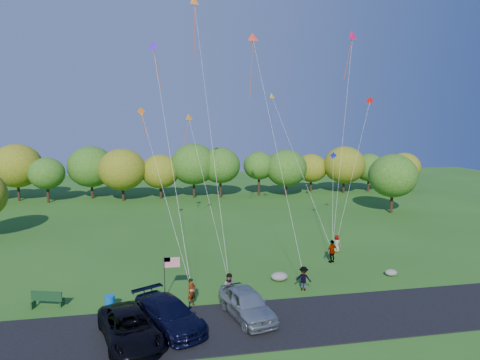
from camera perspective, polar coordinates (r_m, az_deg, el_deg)
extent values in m
plane|color=#285A19|center=(29.10, -0.75, -15.33)|extent=(140.00, 140.00, 0.00)
cube|color=black|center=(25.52, 0.91, -18.73)|extent=(44.00, 6.00, 0.06)
cylinder|color=#3A2615|center=(66.47, -28.52, -1.71)|extent=(0.36, 0.36, 3.11)
ellipsoid|color=#376318|center=(66.04, -28.71, 1.28)|extent=(5.99, 5.99, 5.39)
cylinder|color=#3A2615|center=(66.31, -24.67, -1.57)|extent=(0.36, 0.36, 2.93)
ellipsoid|color=#1E5B18|center=(65.88, -24.84, 1.40)|extent=(6.16, 6.16, 5.54)
cylinder|color=#3A2615|center=(65.64, -20.36, -1.62)|extent=(0.36, 0.36, 2.53)
ellipsoid|color=#376318|center=(65.22, -20.49, 1.17)|extent=(5.99, 5.99, 5.39)
cylinder|color=#3A2615|center=(66.88, -15.74, -1.37)|extent=(0.36, 0.36, 2.27)
ellipsoid|color=#376318|center=(66.48, -15.83, 1.24)|extent=(5.93, 5.93, 5.34)
cylinder|color=#3A2615|center=(65.90, -10.32, -1.17)|extent=(0.36, 0.36, 2.64)
ellipsoid|color=#1E5B18|center=(65.47, -10.39, 1.71)|extent=(6.17, 6.17, 5.55)
cylinder|color=#3A2615|center=(63.31, -7.12, -1.42)|extent=(0.36, 0.36, 2.75)
ellipsoid|color=#1E5B18|center=(62.87, -7.17, 1.63)|extent=(6.20, 6.20, 5.58)
cylinder|color=#3A2615|center=(64.32, -2.74, -1.26)|extent=(0.36, 0.36, 2.65)
ellipsoid|color=#376318|center=(63.87, -2.76, 1.81)|extent=(6.59, 6.59, 5.93)
cylinder|color=#3A2615|center=(68.48, 2.24, -0.69)|extent=(0.36, 0.36, 2.69)
ellipsoid|color=#1E5B18|center=(68.08, 2.26, 1.95)|extent=(5.64, 5.64, 5.07)
cylinder|color=#3A2615|center=(67.50, 6.58, -1.04)|extent=(0.36, 0.36, 2.27)
ellipsoid|color=#376318|center=(67.07, 6.63, 1.79)|extent=(6.82, 6.82, 6.14)
cylinder|color=#3A2615|center=(70.94, 10.19, -0.49)|extent=(0.36, 0.36, 2.74)
ellipsoid|color=#376318|center=(70.56, 10.25, 2.04)|extent=(5.46, 5.46, 4.91)
cylinder|color=#3A2615|center=(73.25, 13.62, -0.18)|extent=(0.36, 0.36, 3.12)
ellipsoid|color=#376318|center=(72.88, 13.70, 2.36)|extent=(5.24, 5.24, 4.72)
cylinder|color=#3A2615|center=(72.19, 17.38, -0.63)|extent=(0.36, 0.36, 2.63)
ellipsoid|color=#376318|center=(71.79, 17.49, 2.08)|extent=(6.50, 6.50, 5.85)
cylinder|color=#3A2615|center=(75.32, 20.61, -0.52)|extent=(0.36, 0.36, 2.43)
ellipsoid|color=#376318|center=(74.99, 20.71, 1.61)|extent=(4.94, 4.94, 4.44)
cylinder|color=#3A2615|center=(57.09, 19.55, -2.79)|extent=(0.36, 0.36, 2.80)
ellipsoid|color=#1E5B18|center=(56.60, 19.71, 0.55)|extent=(6.00, 6.00, 5.40)
imported|color=black|center=(24.11, -14.50, -18.50)|extent=(3.98, 6.12, 1.57)
imported|color=black|center=(25.09, -9.49, -17.21)|extent=(4.56, 5.95, 1.61)
imported|color=#A5ACAF|center=(25.92, 0.93, -16.15)|extent=(3.13, 5.32, 1.70)
imported|color=#4C4C59|center=(27.70, -6.49, -14.64)|extent=(0.76, 0.74, 1.76)
imported|color=#4C4C59|center=(27.94, -1.34, -14.22)|extent=(1.03, 0.85, 1.91)
imported|color=#4C4C59|center=(30.19, 8.48, -12.84)|extent=(1.24, 1.02, 1.66)
imported|color=#4C4C59|center=(36.09, 12.19, -9.28)|extent=(1.19, 0.83, 1.88)
imported|color=#4C4C59|center=(39.01, 12.75, -8.27)|extent=(0.89, 0.84, 1.53)
cube|color=#14371A|center=(29.95, -24.27, -14.39)|extent=(1.95, 0.72, 0.07)
cube|color=#14371A|center=(29.65, -24.40, -13.93)|extent=(1.93, 0.65, 0.61)
cube|color=#14371A|center=(30.24, -25.83, -14.74)|extent=(0.23, 0.50, 0.47)
cube|color=#14371A|center=(29.85, -22.63, -14.85)|extent=(0.23, 0.50, 0.47)
cylinder|color=#0B57B2|center=(28.29, -16.96, -15.37)|extent=(0.61, 0.61, 0.91)
cylinder|color=black|center=(28.78, -10.03, -12.73)|extent=(0.05, 0.05, 2.79)
cube|color=red|center=(28.45, -9.05, -10.80)|extent=(1.01, 0.67, 0.02)
cube|color=navy|center=(28.39, -9.68, -10.43)|extent=(0.40, 0.02, 0.31)
ellipsoid|color=gray|center=(31.83, 5.28, -12.68)|extent=(1.25, 0.98, 0.62)
ellipsoid|color=gray|center=(34.57, 19.49, -11.55)|extent=(0.93, 0.77, 0.48)
cone|color=#FE331C|center=(41.00, 1.72, 18.42)|extent=(1.13, 0.57, 1.02)
cone|color=#4414D1|center=(34.83, -11.51, 17.10)|extent=(1.11, 0.83, 0.92)
cone|color=#E6AC0F|center=(45.46, 4.30, 11.06)|extent=(0.84, 0.65, 0.76)
cone|color=#CE0E4A|center=(41.76, 14.78, 18.07)|extent=(1.16, 0.66, 1.07)
cube|color=red|center=(40.09, 16.93, 10.09)|extent=(0.70, 0.22, 0.68)
cube|color=orange|center=(37.11, -13.04, 8.90)|extent=(0.65, 0.27, 0.68)
cone|color=orange|center=(42.65, -6.12, 22.59)|extent=(1.10, 0.62, 1.00)
cube|color=#1418CA|center=(43.64, 12.34, 3.21)|extent=(0.71, 0.19, 0.69)
cone|color=#BC640D|center=(40.62, -6.82, 8.24)|extent=(0.83, 0.45, 0.75)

